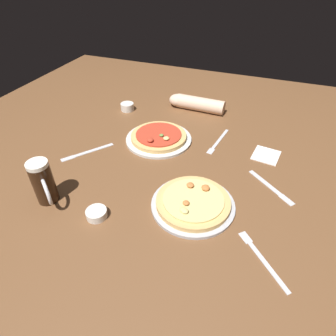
{
  "coord_description": "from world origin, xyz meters",
  "views": [
    {
      "loc": [
        0.32,
        -0.85,
        0.74
      ],
      "look_at": [
        0.0,
        0.0,
        0.02
      ],
      "focal_mm": 30.54,
      "sensor_mm": 36.0,
      "label": 1
    }
  ],
  "objects": [
    {
      "name": "ground_plane",
      "position": [
        0.0,
        0.0,
        -0.01
      ],
      "size": [
        2.4,
        2.4,
        0.03
      ],
      "primitive_type": "cube",
      "color": "brown"
    },
    {
      "name": "pizza_plate_near",
      "position": [
        0.15,
        -0.15,
        0.02
      ],
      "size": [
        0.3,
        0.3,
        0.05
      ],
      "color": "#B2B2B7",
      "rests_on": "ground_plane"
    },
    {
      "name": "pizza_plate_far",
      "position": [
        -0.12,
        0.21,
        0.02
      ],
      "size": [
        0.31,
        0.31,
        0.05
      ],
      "color": "silver",
      "rests_on": "ground_plane"
    },
    {
      "name": "beer_mug_dark",
      "position": [
        -0.35,
        -0.31,
        0.08
      ],
      "size": [
        0.12,
        0.1,
        0.17
      ],
      "color": "black",
      "rests_on": "ground_plane"
    },
    {
      "name": "ramekin_sauce",
      "position": [
        -0.41,
        0.43,
        0.02
      ],
      "size": [
        0.07,
        0.07,
        0.04
      ],
      "primitive_type": "cylinder",
      "color": "silver",
      "rests_on": "ground_plane"
    },
    {
      "name": "ramekin_butter",
      "position": [
        -0.14,
        -0.31,
        0.01
      ],
      "size": [
        0.07,
        0.07,
        0.03
      ],
      "primitive_type": "cylinder",
      "color": "silver",
      "rests_on": "ground_plane"
    },
    {
      "name": "napkin_folded",
      "position": [
        0.36,
        0.26,
        0.0
      ],
      "size": [
        0.12,
        0.13,
        0.01
      ],
      "primitive_type": "cube",
      "rotation": [
        0.0,
        0.0,
        -0.14
      ],
      "color": "white",
      "rests_on": "ground_plane"
    },
    {
      "name": "fork_left",
      "position": [
        0.14,
        0.29,
        0.0
      ],
      "size": [
        0.06,
        0.23,
        0.01
      ],
      "color": "silver",
      "rests_on": "ground_plane"
    },
    {
      "name": "knife_right",
      "position": [
        0.4,
        0.05,
        0.0
      ],
      "size": [
        0.18,
        0.16,
        0.01
      ],
      "color": "silver",
      "rests_on": "ground_plane"
    },
    {
      "name": "fork_spare",
      "position": [
        0.41,
        -0.28,
        0.0
      ],
      "size": [
        0.17,
        0.18,
        0.01
      ],
      "color": "silver",
      "rests_on": "ground_plane"
    },
    {
      "name": "knife_spare",
      "position": [
        -0.38,
        0.0,
        0.0
      ],
      "size": [
        0.16,
        0.2,
        0.01
      ],
      "color": "silver",
      "rests_on": "ground_plane"
    },
    {
      "name": "diner_arm",
      "position": [
        -0.06,
        0.57,
        0.04
      ],
      "size": [
        0.31,
        0.09,
        0.08
      ],
      "color": "beige",
      "rests_on": "ground_plane"
    }
  ]
}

